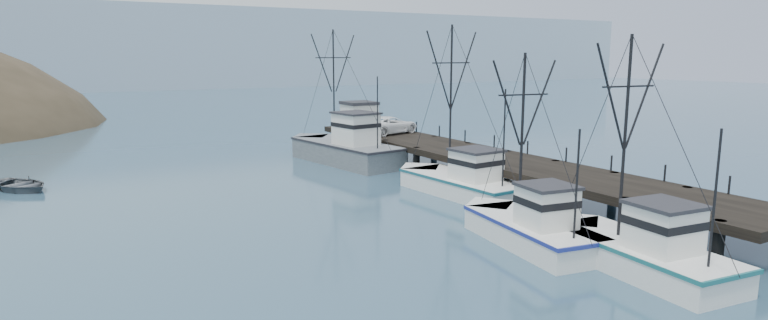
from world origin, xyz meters
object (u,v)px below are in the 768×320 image
trawler_near (634,250)px  trawler_mid (529,228)px  pier_shed (359,115)px  motorboat (20,190)px  pier (481,158)px  pickup_truck (390,125)px  trawler_far (459,182)px  work_vessel (343,149)px

trawler_near → trawler_mid: (-1.56, 4.96, -0.00)m
pier_shed → motorboat: size_ratio=0.60×
pier → motorboat: 33.22m
pier_shed → pickup_truck: 4.57m
trawler_mid → pier: bearing=59.5°
pickup_truck → motorboat: size_ratio=1.11×
pier_shed → motorboat: (-29.41, -4.66, -3.42)m
pier → pier_shed: 18.11m
pickup_truck → trawler_near: bearing=153.6°
trawler_far → trawler_mid: bearing=-109.2°
work_vessel → pier_shed: work_vessel is taller
pier → pier_shed: bearing=93.1°
trawler_near → work_vessel: bearing=88.8°
trawler_mid → work_vessel: 25.51m
trawler_mid → motorboat: trawler_mid is taller
trawler_near → pier_shed: size_ratio=3.31×
trawler_near → pickup_truck: size_ratio=1.79×
trawler_far → pickup_truck: 17.22m
motorboat → trawler_near: bearing=-84.6°
trawler_mid → pickup_truck: trawler_mid is taller
trawler_far → pickup_truck: trawler_far is taller
trawler_near → trawler_far: trawler_far is taller
pier_shed → pickup_truck: (0.91, -4.44, -0.60)m
trawler_near → trawler_far: (2.12, 15.52, 0.00)m
trawler_near → trawler_mid: size_ratio=1.08×
pickup_truck → pier_shed: bearing=-3.6°
pickup_truck → motorboat: (-30.31, -0.22, -2.82)m
work_vessel → trawler_near: bearing=-91.2°
trawler_near → pier: bearing=70.8°
trawler_near → work_vessel: 30.38m
trawler_far → trawler_near: bearing=-97.8°
motorboat → pier_shed: bearing=-22.5°
trawler_near → pier_shed: trawler_near is taller
trawler_near → trawler_mid: trawler_near is taller
motorboat → trawler_far: bearing=-63.6°
pier → trawler_mid: trawler_mid is taller
pier → trawler_mid: 15.76m
trawler_near → pickup_truck: 32.77m
trawler_far → pier_shed: (3.34, 21.00, 2.60)m
pier_shed → motorboat: 29.97m
work_vessel → pier: bearing=-63.9°
work_vessel → pickup_truck: 6.20m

